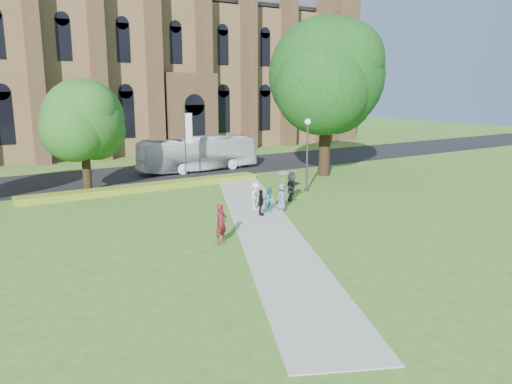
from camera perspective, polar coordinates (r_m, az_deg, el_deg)
ground at (r=27.02m, az=1.93°, el=-4.04°), size 160.00×160.00×0.00m
road at (r=44.52m, az=-12.95°, el=2.00°), size 160.00×10.00×0.02m
footpath at (r=27.81m, az=0.75°, el=-3.53°), size 15.58×28.54×0.04m
flower_hedge at (r=37.52m, az=-12.23°, el=0.57°), size 18.00×1.40×0.45m
cathedral at (r=66.14m, az=-11.18°, el=16.49°), size 52.60×18.25×28.00m
streetlamp at (r=35.92m, az=5.89°, el=5.24°), size 0.44×0.44×5.24m
large_tree at (r=42.68m, az=8.07°, el=13.05°), size 9.60×9.60×13.20m
street_tree_1 at (r=36.95m, az=-19.16°, el=7.84°), size 5.60×5.60×8.05m
banner_pole_0 at (r=40.46m, az=-7.98°, el=6.06°), size 0.70×0.10×6.00m
tour_coach at (r=45.30m, az=-6.62°, el=4.37°), size 11.03×2.71×3.06m
pedestrian_0 at (r=23.96m, az=-4.01°, el=-3.67°), size 0.80×0.64×1.91m
pedestrian_1 at (r=29.81m, az=1.60°, el=-0.87°), size 0.91×0.80×1.58m
pedestrian_2 at (r=30.44m, az=-0.04°, el=-0.48°), size 1.25×1.18×1.70m
pedestrian_3 at (r=29.13m, az=0.56°, el=-1.20°), size 0.89×0.92×1.55m
pedestrian_4 at (r=30.39m, az=2.98°, el=-0.56°), size 0.94×0.77×1.66m
pedestrian_5 at (r=33.00m, az=4.08°, el=0.65°), size 1.82×1.40×1.92m
parasol at (r=30.35m, az=3.17°, el=1.65°), size 0.98×0.98×0.65m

